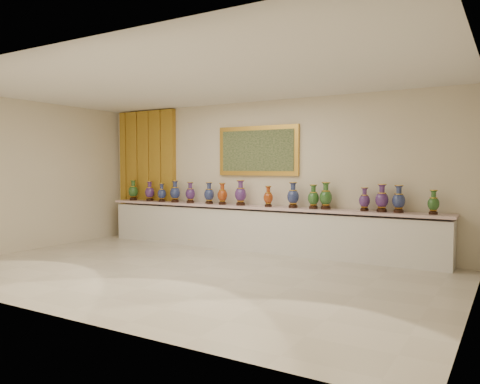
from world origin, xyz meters
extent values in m
plane|color=beige|center=(0.00, 0.00, 0.00)|extent=(8.00, 8.00, 0.00)
plane|color=beige|center=(0.00, 2.50, 1.50)|extent=(8.00, 0.00, 8.00)
plane|color=beige|center=(-4.00, 0.00, 1.50)|extent=(0.00, 5.00, 5.00)
plane|color=beige|center=(4.00, 0.00, 1.50)|extent=(0.00, 5.00, 5.00)
plane|color=white|center=(0.00, 0.00, 3.00)|extent=(8.00, 8.00, 0.00)
cube|color=gold|center=(-3.03, 2.44, 1.50)|extent=(1.64, 0.14, 2.95)
cube|color=gold|center=(-0.10, 2.46, 2.00)|extent=(1.80, 0.06, 1.00)
cube|color=#1A341A|center=(-0.10, 2.42, 2.00)|extent=(1.62, 0.02, 0.82)
cube|color=white|center=(0.00, 2.27, 0.41)|extent=(7.20, 0.42, 0.81)
cube|color=beige|center=(0.00, 2.25, 0.88)|extent=(7.28, 0.48, 0.05)
cylinder|color=black|center=(-3.29, 2.24, 0.92)|extent=(0.17, 0.17, 0.05)
cone|color=gold|center=(-3.29, 2.24, 0.98)|extent=(0.15, 0.15, 0.03)
ellipsoid|color=black|center=(-3.29, 2.24, 1.11)|extent=(0.29, 0.29, 0.28)
cylinder|color=gold|center=(-3.29, 2.24, 1.23)|extent=(0.15, 0.15, 0.01)
cylinder|color=black|center=(-3.29, 2.24, 1.29)|extent=(0.09, 0.09, 0.10)
cone|color=black|center=(-3.29, 2.24, 1.35)|extent=(0.15, 0.15, 0.04)
cylinder|color=gold|center=(-3.29, 2.24, 1.37)|extent=(0.16, 0.16, 0.01)
cylinder|color=black|center=(-2.79, 2.24, 0.92)|extent=(0.16, 0.16, 0.05)
cone|color=gold|center=(-2.79, 2.24, 0.97)|extent=(0.14, 0.14, 0.03)
ellipsoid|color=#270F4D|center=(-2.79, 2.24, 1.10)|extent=(0.25, 0.25, 0.26)
cylinder|color=gold|center=(-2.79, 2.24, 1.21)|extent=(0.14, 0.14, 0.01)
cylinder|color=#270F4D|center=(-2.79, 2.24, 1.27)|extent=(0.08, 0.08, 0.10)
cone|color=#270F4D|center=(-2.79, 2.24, 1.33)|extent=(0.14, 0.14, 0.04)
cylinder|color=gold|center=(-2.79, 2.24, 1.35)|extent=(0.15, 0.15, 0.01)
cylinder|color=black|center=(-2.41, 2.21, 0.92)|extent=(0.14, 0.14, 0.04)
cone|color=gold|center=(-2.41, 2.21, 0.96)|extent=(0.13, 0.13, 0.03)
ellipsoid|color=#0A1443|center=(-2.41, 2.21, 1.08)|extent=(0.20, 0.20, 0.24)
cylinder|color=gold|center=(-2.41, 2.21, 1.18)|extent=(0.13, 0.13, 0.01)
cylinder|color=#0A1443|center=(-2.41, 2.21, 1.23)|extent=(0.08, 0.08, 0.09)
cone|color=#0A1443|center=(-2.41, 2.21, 1.29)|extent=(0.13, 0.13, 0.03)
cylinder|color=gold|center=(-2.41, 2.21, 1.30)|extent=(0.13, 0.13, 0.01)
cylinder|color=black|center=(-2.04, 2.22, 0.92)|extent=(0.17, 0.17, 0.05)
cone|color=gold|center=(-2.04, 2.22, 0.98)|extent=(0.15, 0.15, 0.03)
ellipsoid|color=#0A1443|center=(-2.04, 2.22, 1.11)|extent=(0.24, 0.24, 0.28)
cylinder|color=gold|center=(-2.04, 2.22, 1.22)|extent=(0.15, 0.15, 0.01)
cylinder|color=#0A1443|center=(-2.04, 2.22, 1.29)|extent=(0.09, 0.09, 0.10)
cone|color=#0A1443|center=(-2.04, 2.22, 1.35)|extent=(0.15, 0.15, 0.04)
cylinder|color=gold|center=(-2.04, 2.22, 1.37)|extent=(0.16, 0.16, 0.01)
cylinder|color=black|center=(-1.64, 2.25, 0.92)|extent=(0.16, 0.16, 0.04)
cone|color=gold|center=(-1.64, 2.25, 0.97)|extent=(0.14, 0.14, 0.03)
ellipsoid|color=#270F4D|center=(-1.64, 2.25, 1.10)|extent=(0.21, 0.21, 0.26)
cylinder|color=gold|center=(-1.64, 2.25, 1.21)|extent=(0.14, 0.14, 0.01)
cylinder|color=#270F4D|center=(-1.64, 2.25, 1.26)|extent=(0.08, 0.08, 0.09)
cone|color=#270F4D|center=(-1.64, 2.25, 1.33)|extent=(0.14, 0.14, 0.03)
cylinder|color=gold|center=(-1.64, 2.25, 1.34)|extent=(0.15, 0.15, 0.01)
cylinder|color=black|center=(-1.14, 2.24, 0.92)|extent=(0.16, 0.16, 0.04)
cone|color=gold|center=(-1.14, 2.24, 0.97)|extent=(0.14, 0.14, 0.03)
ellipsoid|color=#0A1443|center=(-1.14, 2.24, 1.10)|extent=(0.24, 0.24, 0.26)
cylinder|color=gold|center=(-1.14, 2.24, 1.21)|extent=(0.14, 0.14, 0.01)
cylinder|color=#0A1443|center=(-1.14, 2.24, 1.27)|extent=(0.08, 0.08, 0.09)
cone|color=#0A1443|center=(-1.14, 2.24, 1.33)|extent=(0.14, 0.14, 0.03)
cylinder|color=gold|center=(-1.14, 2.24, 1.35)|extent=(0.15, 0.15, 0.01)
cylinder|color=black|center=(-0.80, 2.22, 0.92)|extent=(0.16, 0.16, 0.04)
cone|color=gold|center=(-0.80, 2.22, 0.97)|extent=(0.14, 0.14, 0.03)
ellipsoid|color=maroon|center=(-0.80, 2.22, 1.09)|extent=(0.25, 0.25, 0.26)
cylinder|color=gold|center=(-0.80, 2.22, 1.20)|extent=(0.14, 0.14, 0.01)
cylinder|color=maroon|center=(-0.80, 2.22, 1.26)|extent=(0.08, 0.08, 0.09)
cone|color=maroon|center=(-0.80, 2.22, 1.32)|extent=(0.14, 0.14, 0.03)
cylinder|color=gold|center=(-0.80, 2.22, 1.34)|extent=(0.15, 0.15, 0.01)
cylinder|color=black|center=(-0.37, 2.24, 0.93)|extent=(0.18, 0.18, 0.05)
cone|color=gold|center=(-0.37, 2.24, 0.98)|extent=(0.16, 0.16, 0.03)
ellipsoid|color=#270F4D|center=(-0.37, 2.24, 1.12)|extent=(0.25, 0.25, 0.30)
cylinder|color=gold|center=(-0.37, 2.24, 1.25)|extent=(0.16, 0.16, 0.01)
cylinder|color=#270F4D|center=(-0.37, 2.24, 1.31)|extent=(0.09, 0.09, 0.11)
cone|color=#270F4D|center=(-0.37, 2.24, 1.38)|extent=(0.16, 0.16, 0.04)
cylinder|color=gold|center=(-0.37, 2.24, 1.40)|extent=(0.17, 0.17, 0.01)
cylinder|color=black|center=(0.27, 2.22, 0.92)|extent=(0.14, 0.14, 0.04)
cone|color=gold|center=(0.27, 2.22, 0.96)|extent=(0.13, 0.13, 0.03)
ellipsoid|color=maroon|center=(0.27, 2.22, 1.08)|extent=(0.22, 0.22, 0.23)
cylinder|color=gold|center=(0.27, 2.22, 1.18)|extent=(0.13, 0.13, 0.01)
cylinder|color=maroon|center=(0.27, 2.22, 1.23)|extent=(0.08, 0.08, 0.08)
cone|color=maroon|center=(0.27, 2.22, 1.29)|extent=(0.13, 0.13, 0.03)
cylinder|color=gold|center=(0.27, 2.22, 1.30)|extent=(0.13, 0.13, 0.01)
cylinder|color=black|center=(0.78, 2.25, 0.92)|extent=(0.17, 0.17, 0.05)
cone|color=gold|center=(0.78, 2.25, 0.98)|extent=(0.15, 0.15, 0.03)
ellipsoid|color=#0A1443|center=(0.78, 2.25, 1.11)|extent=(0.28, 0.28, 0.28)
cylinder|color=gold|center=(0.78, 2.25, 1.23)|extent=(0.15, 0.15, 0.01)
cylinder|color=#0A1443|center=(0.78, 2.25, 1.29)|extent=(0.09, 0.09, 0.10)
cone|color=#0A1443|center=(0.78, 2.25, 1.36)|extent=(0.15, 0.15, 0.04)
cylinder|color=gold|center=(0.78, 2.25, 1.38)|extent=(0.16, 0.16, 0.01)
cylinder|color=black|center=(1.19, 2.25, 0.92)|extent=(0.16, 0.16, 0.04)
cone|color=gold|center=(1.19, 2.25, 0.97)|extent=(0.14, 0.14, 0.03)
ellipsoid|color=black|center=(1.19, 2.25, 1.10)|extent=(0.21, 0.21, 0.26)
cylinder|color=gold|center=(1.19, 2.25, 1.21)|extent=(0.14, 0.14, 0.01)
cylinder|color=black|center=(1.19, 2.25, 1.26)|extent=(0.08, 0.08, 0.09)
cone|color=black|center=(1.19, 2.25, 1.33)|extent=(0.14, 0.14, 0.03)
cylinder|color=gold|center=(1.19, 2.25, 1.34)|extent=(0.15, 0.15, 0.01)
cylinder|color=black|center=(1.43, 2.26, 0.92)|extent=(0.18, 0.18, 0.05)
cone|color=gold|center=(1.43, 2.26, 0.98)|extent=(0.15, 0.15, 0.03)
ellipsoid|color=black|center=(1.43, 2.26, 1.12)|extent=(0.24, 0.24, 0.29)
cylinder|color=gold|center=(1.43, 2.26, 1.24)|extent=(0.16, 0.16, 0.01)
cylinder|color=black|center=(1.43, 2.26, 1.30)|extent=(0.09, 0.09, 0.10)
cone|color=black|center=(1.43, 2.26, 1.37)|extent=(0.16, 0.16, 0.04)
cylinder|color=gold|center=(1.43, 2.26, 1.39)|extent=(0.16, 0.16, 0.01)
cylinder|color=black|center=(2.13, 2.28, 0.92)|extent=(0.15, 0.15, 0.04)
cone|color=gold|center=(2.13, 2.28, 0.97)|extent=(0.13, 0.13, 0.03)
ellipsoid|color=#270F4D|center=(2.13, 2.28, 1.08)|extent=(0.24, 0.24, 0.24)
cylinder|color=gold|center=(2.13, 2.28, 1.18)|extent=(0.13, 0.13, 0.01)
cylinder|color=#270F4D|center=(2.13, 2.28, 1.23)|extent=(0.08, 0.08, 0.09)
cone|color=#270F4D|center=(2.13, 2.28, 1.29)|extent=(0.13, 0.13, 0.03)
cylinder|color=gold|center=(2.13, 2.28, 1.31)|extent=(0.14, 0.14, 0.01)
cylinder|color=black|center=(2.44, 2.27, 0.92)|extent=(0.17, 0.17, 0.05)
cone|color=gold|center=(2.44, 2.27, 0.98)|extent=(0.15, 0.15, 0.03)
ellipsoid|color=#270F4D|center=(2.44, 2.27, 1.11)|extent=(0.26, 0.26, 0.28)
cylinder|color=gold|center=(2.44, 2.27, 1.23)|extent=(0.15, 0.15, 0.01)
cylinder|color=#270F4D|center=(2.44, 2.27, 1.29)|extent=(0.09, 0.09, 0.10)
cone|color=#270F4D|center=(2.44, 2.27, 1.36)|extent=(0.15, 0.15, 0.04)
cylinder|color=gold|center=(2.44, 2.27, 1.37)|extent=(0.16, 0.16, 0.01)
cylinder|color=black|center=(2.72, 2.28, 0.92)|extent=(0.16, 0.16, 0.05)
cone|color=gold|center=(2.72, 2.28, 0.97)|extent=(0.14, 0.14, 0.03)
ellipsoid|color=#0A1443|center=(2.72, 2.28, 1.10)|extent=(0.25, 0.25, 0.27)
cylinder|color=gold|center=(2.72, 2.28, 1.22)|extent=(0.15, 0.15, 0.01)
cylinder|color=#0A1443|center=(2.72, 2.28, 1.28)|extent=(0.09, 0.09, 0.10)
cone|color=#0A1443|center=(2.72, 2.28, 1.34)|extent=(0.15, 0.15, 0.04)
cylinder|color=gold|center=(2.72, 2.28, 1.36)|extent=(0.15, 0.15, 0.01)
cylinder|color=black|center=(3.27, 2.25, 0.92)|extent=(0.14, 0.14, 0.04)
cone|color=gold|center=(3.27, 2.25, 0.96)|extent=(0.12, 0.12, 0.03)
ellipsoid|color=black|center=(3.27, 2.25, 1.07)|extent=(0.24, 0.24, 0.23)
cylinder|color=gold|center=(3.27, 2.25, 1.17)|extent=(0.13, 0.13, 0.01)
cylinder|color=black|center=(3.27, 2.25, 1.22)|extent=(0.07, 0.07, 0.08)
cone|color=black|center=(3.27, 2.25, 1.28)|extent=(0.13, 0.13, 0.03)
cylinder|color=gold|center=(3.27, 2.25, 1.30)|extent=(0.13, 0.13, 0.01)
cube|color=white|center=(-1.18, 2.13, 0.90)|extent=(0.10, 0.06, 0.00)
camera|label=1|loc=(4.42, -5.88, 1.66)|focal=35.00mm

